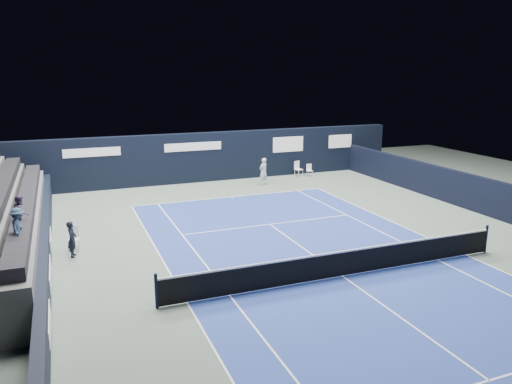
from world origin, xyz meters
The scene contains 12 objects.
ground centered at (0.00, 2.00, 0.00)m, with size 48.00×48.00×0.00m, color #53635A.
court_surface centered at (0.00, 0.00, 0.00)m, with size 10.97×23.77×0.01m, color navy.
enclosure_wall_right centered at (10.50, 6.00, 0.90)m, with size 0.30×22.00×1.80m, color black.
folding_chair_back_a centered at (5.97, 15.62, 0.58)m, with size 0.55×0.54×1.02m.
folding_chair_back_b centered at (6.73, 15.39, 0.46)m, with size 0.39×0.38×0.81m.
line_judge_chair centered at (-8.50, 6.25, 0.54)m, with size 0.47×0.45×0.95m.
line_judge centered at (-8.57, 5.42, 0.70)m, with size 0.51×0.33×1.40m, color black.
court_markings centered at (0.00, 0.00, 0.01)m, with size 11.03×23.83×0.00m.
tennis_net centered at (0.00, 0.00, 0.51)m, with size 12.90×0.10×1.10m.
back_sponsor_wall centered at (0.01, 16.50, 1.55)m, with size 26.00×0.63×3.10m.
side_barrier_left centered at (-9.50, 5.97, 0.60)m, with size 0.33×22.00×1.20m.
tennis_player centered at (2.86, 14.11, 0.84)m, with size 0.72×0.92×1.67m.
Camera 1 is at (-8.68, -13.79, 6.93)m, focal length 35.00 mm.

